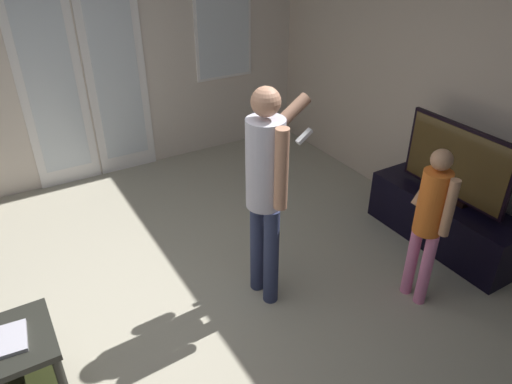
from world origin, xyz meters
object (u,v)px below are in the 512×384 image
Objects in this scene: flat_screen_tv at (457,163)px; person_adult at (267,181)px; tv_stand at (443,221)px; person_child at (430,215)px.

flat_screen_tv is 0.60× the size of person_adult.
tv_stand is 1.10× the size of person_child.
person_adult is at bearing 146.99° from person_child.
person_adult reaches higher than tv_stand.
person_adult is 1.32× the size of person_child.
flat_screen_tv is 0.79× the size of person_child.
person_child is (-0.71, -0.37, -0.05)m from flat_screen_tv.
person_child is at bearing -152.53° from tv_stand.
tv_stand is 1.38× the size of flat_screen_tv.
tv_stand is 0.95m from person_child.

